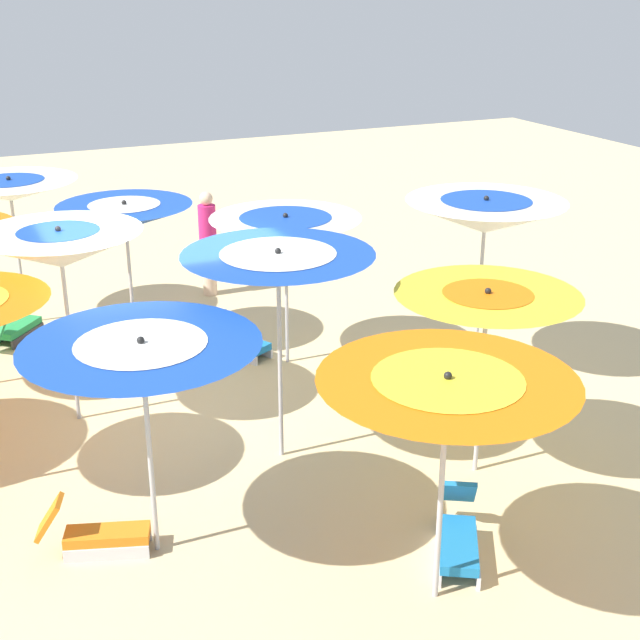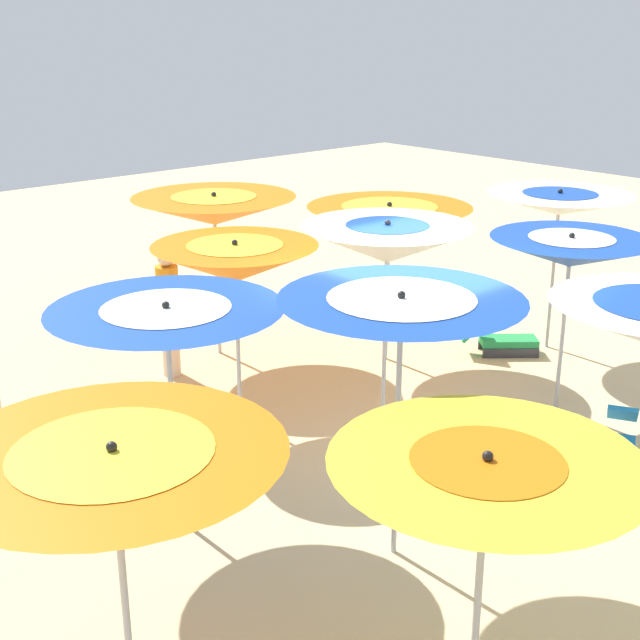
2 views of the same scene
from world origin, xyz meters
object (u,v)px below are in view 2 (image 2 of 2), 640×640
Objects in this scene: beach_umbrella_4 at (401,318)px; beach_umbrella_9 at (214,210)px; beach_umbrella_11 at (559,204)px; beach_ball at (418,309)px; lounger_0 at (619,448)px; beach_umbrella_1 at (486,484)px; beach_umbrella_8 at (570,252)px; beachgoer_1 at (169,310)px; beach_umbrella_3 at (167,325)px; beach_umbrella_6 at (235,262)px; beach_umbrella_10 at (389,217)px; beach_umbrella_7 at (387,243)px; lounger_1 at (502,340)px; beach_umbrella_0 at (114,479)px; lounger_3 at (164,475)px.

beach_umbrella_4 reaches higher than beach_umbrella_9.
beach_ball is (0.37, -2.22, -2.02)m from beach_umbrella_11.
beach_umbrella_1 is at bearing -10.02° from lounger_0.
beach_ball is at bearing -111.21° from beach_umbrella_8.
beachgoer_1 is at bearing 14.00° from beach_umbrella_9.
beach_umbrella_4 reaches higher than beach_umbrella_3.
beach_umbrella_10 is (-2.71, -0.16, 0.11)m from beach_umbrella_6.
beach_umbrella_4 is 2.73m from beach_umbrella_7.
beach_umbrella_1 is 7.14m from beachgoer_1.
beach_umbrella_3 is 1.00× the size of beach_umbrella_6.
beach_umbrella_6 is 2.72m from beach_umbrella_10.
lounger_1 is (-5.97, -0.65, -1.80)m from beach_umbrella_3.
beach_umbrella_11 is at bearing -163.63° from beach_umbrella_0.
beach_umbrella_9 reaches higher than beach_umbrella_6.
beach_umbrella_11 is 9.25× the size of beach_ball.
beach_umbrella_10 reaches higher than beach_ball.
beach_umbrella_8 is 2.05× the size of lounger_3.
beach_umbrella_0 is 6.13m from lounger_0.
lounger_3 is at bearing -62.88° from lounger_0.
beach_umbrella_8 is at bearing -148.51° from lounger_0.
beachgoer_1 is (-1.99, -6.78, -1.02)m from beach_umbrella_1.
beach_umbrella_4 is 1.12× the size of beach_umbrella_6.
beach_umbrella_4 is 3.67m from lounger_0.
beach_umbrella_10 is 8.92× the size of beach_ball.
lounger_1 is (-7.67, -2.74, -1.76)m from beach_umbrella_0.
lounger_3 is (2.87, -0.32, -2.01)m from beach_umbrella_7.
beach_umbrella_7 is 1.89× the size of lounger_0.
beachgoer_1 is at bearing -106.38° from beach_umbrella_1.
beach_umbrella_11 is 2.16× the size of lounger_1.
beach_umbrella_11 reaches higher than beachgoer_1.
beachgoer_1 is at bearing -93.74° from beach_umbrella_6.
beach_umbrella_6 reaches higher than lounger_1.
beach_umbrella_9 is at bearing -108.77° from beach_umbrella_4.
beach_umbrella_7 reaches higher than beach_ball.
beach_umbrella_11 is 1.34× the size of beachgoer_1.
beachgoer_1 is (-3.66, -5.25, -1.03)m from beach_umbrella_0.
lounger_0 is (0.39, 3.90, -1.86)m from beach_umbrella_10.
beach_umbrella_9 is (-1.08, -1.93, 0.16)m from beach_umbrella_6.
beach_umbrella_0 is 1.02× the size of beach_umbrella_1.
beach_umbrella_10 is 2.08× the size of lounger_1.
beach_umbrella_0 is at bearing 9.63° from beach_umbrella_8.
beachgoer_1 is at bearing -7.32° from beach_ball.
beach_umbrella_7 is at bearing -154.20° from beach_umbrella_0.
beach_umbrella_0 is 1.68× the size of lounger_0.
beach_umbrella_1 is 4.93m from beach_umbrella_7.
beach_umbrella_4 is 1.42× the size of beachgoer_1.
beach_umbrella_4 is (-2.87, -0.32, 0.30)m from beach_umbrella_0.
beach_umbrella_7 is (-3.05, -0.20, 0.21)m from beach_umbrella_3.
beach_umbrella_3 is 4.84m from beach_umbrella_10.
beach_umbrella_10 is at bearing -139.12° from beachgoer_1.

